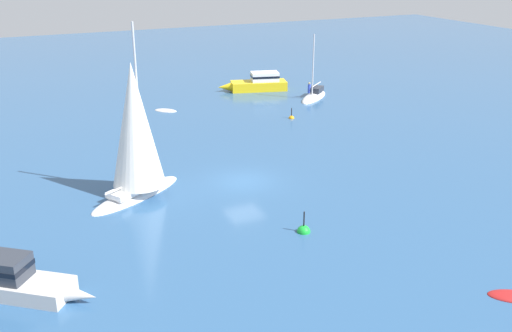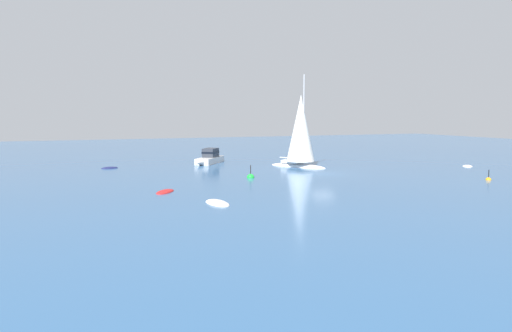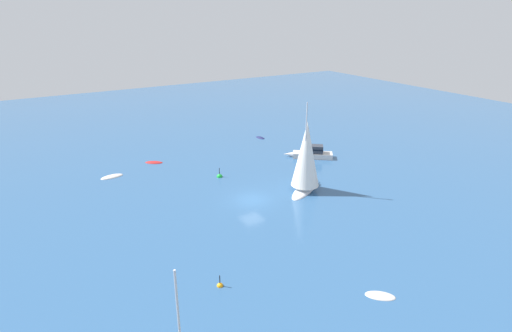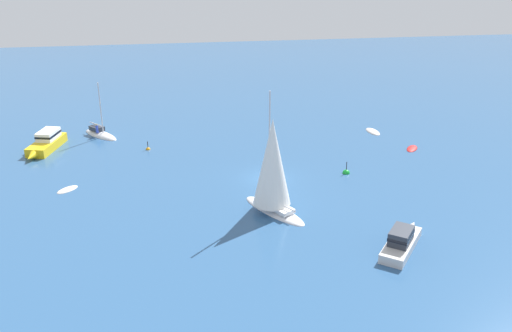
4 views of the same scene
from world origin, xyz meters
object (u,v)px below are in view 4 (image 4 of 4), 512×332
(sloop, at_px, (100,134))
(channel_buoy, at_px, (346,173))
(mooring_buoy, at_px, (148,149))
(skiff, at_px, (373,132))
(skiff_1, at_px, (67,190))
(yacht, at_px, (273,168))
(dinghy, at_px, (412,149))
(powerboat, at_px, (402,241))
(cabin_cruiser, at_px, (46,142))

(sloop, height_order, channel_buoy, sloop)
(mooring_buoy, bearing_deg, skiff, 94.26)
(sloop, xyz_separation_m, skiff_1, (15.98, -1.50, -0.14))
(sloop, xyz_separation_m, yacht, (23.23, 17.58, 3.97))
(yacht, bearing_deg, dinghy, -87.60)
(sloop, distance_m, skiff_1, 16.05)
(mooring_buoy, bearing_deg, powerboat, 38.84)
(cabin_cruiser, relative_size, channel_buoy, 4.76)
(cabin_cruiser, bearing_deg, skiff_1, 33.77)
(cabin_cruiser, bearing_deg, skiff, 104.92)
(powerboat, bearing_deg, skiff, 22.15)
(skiff, height_order, mooring_buoy, mooring_buoy)
(powerboat, height_order, mooring_buoy, powerboat)
(powerboat, height_order, skiff_1, powerboat)
(channel_buoy, bearing_deg, powerboat, -0.91)
(dinghy, height_order, sloop, sloop)
(channel_buoy, bearing_deg, skiff, 149.16)
(powerboat, distance_m, dinghy, 23.33)
(channel_buoy, bearing_deg, mooring_buoy, -116.15)
(powerboat, relative_size, dinghy, 2.40)
(skiff_1, height_order, channel_buoy, channel_buoy)
(powerboat, height_order, yacht, yacht)
(sloop, distance_m, cabin_cruiser, 6.96)
(skiff, bearing_deg, cabin_cruiser, 83.46)
(sloop, height_order, cabin_cruiser, sloop)
(dinghy, bearing_deg, channel_buoy, 155.92)
(powerboat, xyz_separation_m, sloop, (-31.37, -26.52, -0.59))
(powerboat, distance_m, cabin_cruiser, 42.24)
(skiff, distance_m, mooring_buoy, 28.15)
(powerboat, distance_m, skiff_1, 31.97)
(sloop, height_order, skiff_1, sloop)
(sloop, bearing_deg, dinghy, 33.27)
(skiff, height_order, skiff_1, skiff)
(skiff, xyz_separation_m, dinghy, (6.50, 2.45, 0.00))
(skiff_1, bearing_deg, skiff, -28.06)
(dinghy, relative_size, yacht, 0.24)
(skiff, relative_size, mooring_buoy, 2.46)
(mooring_buoy, bearing_deg, skiff_1, -36.70)
(skiff_1, bearing_deg, yacht, -67.76)
(sloop, bearing_deg, channel_buoy, 18.02)
(sloop, distance_m, mooring_buoy, 8.43)
(powerboat, xyz_separation_m, yacht, (-8.14, -8.94, 3.38))
(sloop, relative_size, cabin_cruiser, 0.94)
(sloop, relative_size, yacht, 0.65)
(dinghy, relative_size, mooring_buoy, 2.18)
(skiff_1, xyz_separation_m, cabin_cruiser, (-11.98, -4.15, 0.82))
(dinghy, relative_size, skiff_1, 1.11)
(powerboat, bearing_deg, channel_buoy, 36.61)
(cabin_cruiser, bearing_deg, mooring_buoy, 95.38)
(skiff_1, xyz_separation_m, mooring_buoy, (-10.07, 7.51, 0.02))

